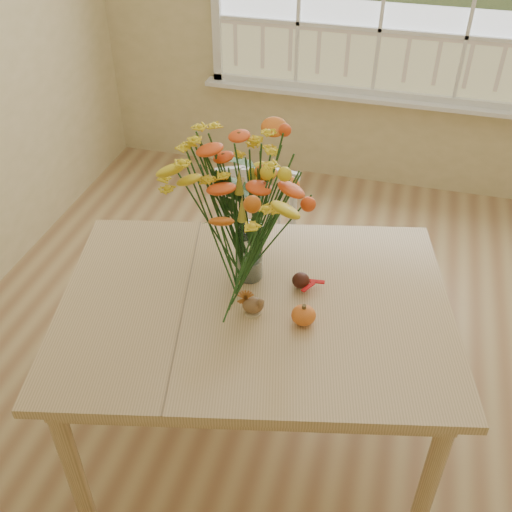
# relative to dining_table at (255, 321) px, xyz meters

# --- Properties ---
(floor) EXTENTS (4.00, 4.50, 0.01)m
(floor) POSITION_rel_dining_table_xyz_m (0.19, 0.21, -0.73)
(floor) COLOR #A2774E
(floor) RESTS_ON ground
(dining_table) EXTENTS (1.73, 1.40, 0.82)m
(dining_table) POSITION_rel_dining_table_xyz_m (0.00, 0.00, 0.00)
(dining_table) COLOR tan
(dining_table) RESTS_ON floor
(windsor_chair) EXTENTS (0.48, 0.46, 0.90)m
(windsor_chair) POSITION_rel_dining_table_xyz_m (-0.20, 0.75, -0.22)
(windsor_chair) COLOR white
(windsor_chair) RESTS_ON floor
(flower_vase) EXTENTS (0.51, 0.51, 0.61)m
(flower_vase) POSITION_rel_dining_table_xyz_m (-0.07, 0.16, 0.46)
(flower_vase) COLOR white
(flower_vase) RESTS_ON dining_table
(pumpkin) EXTENTS (0.09, 0.09, 0.07)m
(pumpkin) POSITION_rel_dining_table_xyz_m (0.20, -0.06, 0.13)
(pumpkin) COLOR orange
(pumpkin) RESTS_ON dining_table
(turkey_figurine) EXTENTS (0.10, 0.08, 0.10)m
(turkey_figurine) POSITION_rel_dining_table_xyz_m (0.01, -0.06, 0.13)
(turkey_figurine) COLOR #CCB78C
(turkey_figurine) RESTS_ON dining_table
(dark_gourd) EXTENTS (0.13, 0.11, 0.06)m
(dark_gourd) POSITION_rel_dining_table_xyz_m (0.15, 0.14, 0.12)
(dark_gourd) COLOR #38160F
(dark_gourd) RESTS_ON dining_table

